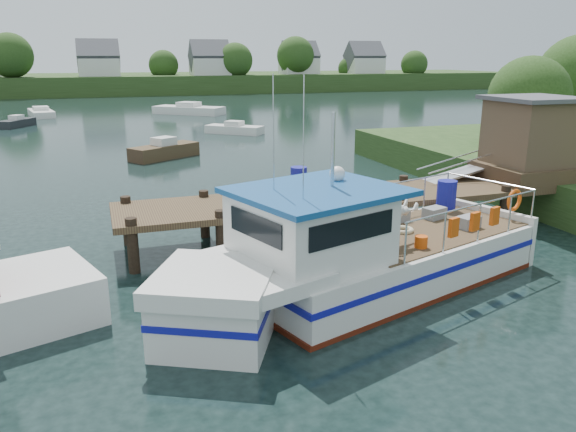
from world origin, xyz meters
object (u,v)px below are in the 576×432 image
object	(u,v)px
moored_far	(189,110)
moored_b	(234,129)
dock	(473,161)
moored_rowboat	(164,150)
moored_d	(41,113)
lobster_boat	(354,258)
moored_c	(455,140)
moored_e	(17,123)

from	to	relation	value
moored_far	moored_b	size ratio (longest dim) A/B	1.66
dock	moored_far	world-z (taller)	dock
moored_rowboat	moored_d	size ratio (longest dim) A/B	0.72
lobster_boat	moored_rowboat	world-z (taller)	lobster_boat
moored_c	moored_e	distance (m)	36.19
lobster_boat	moored_e	xyz separation A→B (m)	(-12.28, 41.41, -0.63)
moored_c	moored_d	xyz separation A→B (m)	(-27.72, 30.44, -0.09)
moored_rowboat	moored_far	xyz separation A→B (m)	(5.60, 25.85, 0.00)
moored_far	moored_d	size ratio (longest dim) A/B	1.19
moored_b	moored_e	size ratio (longest dim) A/B	1.16
moored_far	moored_d	xyz separation A→B (m)	(-14.48, 2.55, -0.10)
moored_rowboat	moored_e	bearing A→B (deg)	113.93
moored_rowboat	moored_c	distance (m)	18.95
moored_far	moored_b	bearing A→B (deg)	-61.89
moored_c	moored_d	world-z (taller)	moored_c
moored_e	dock	bearing A→B (deg)	-43.94
dock	moored_e	bearing A→B (deg)	117.51
moored_far	moored_rowboat	bearing A→B (deg)	-77.32
lobster_boat	moored_rowboat	size ratio (longest dim) A/B	2.57
lobster_boat	moored_rowboat	bearing A→B (deg)	77.52
moored_far	moored_e	size ratio (longest dim) A/B	1.92
moored_b	moored_far	bearing A→B (deg)	98.94
dock	moored_c	bearing A→B (deg)	56.78
lobster_boat	moored_far	world-z (taller)	lobster_boat
moored_rowboat	moored_far	world-z (taller)	moored_far
lobster_boat	moored_d	xyz separation A→B (m)	(-11.02, 50.18, -0.63)
moored_rowboat	moored_d	world-z (taller)	moored_rowboat
moored_rowboat	moored_d	xyz separation A→B (m)	(-8.88, 28.40, -0.09)
moored_far	moored_e	world-z (taller)	moored_far
moored_rowboat	moored_b	size ratio (longest dim) A/B	1.00
moored_b	moored_e	world-z (taller)	moored_e
dock	moored_d	size ratio (longest dim) A/B	2.70
dock	moored_e	xyz separation A→B (m)	(-19.13, 36.72, -1.87)
lobster_boat	moored_c	xyz separation A→B (m)	(16.70, 19.74, -0.55)
dock	moored_d	bearing A→B (deg)	111.44
lobster_boat	moored_d	world-z (taller)	lobster_boat
moored_rowboat	moored_e	world-z (taller)	moored_rowboat
moored_c	moored_d	distance (m)	41.17
dock	moored_far	distance (m)	43.11
moored_rowboat	moored_b	xyz separation A→B (m)	(6.52, 9.37, -0.10)
dock	moored_far	size ratio (longest dim) A/B	2.27
dock	moored_b	size ratio (longest dim) A/B	3.76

